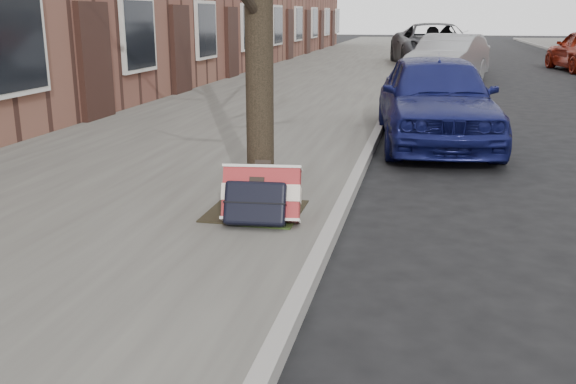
% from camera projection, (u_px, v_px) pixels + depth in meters
% --- Properties ---
extents(ground, '(120.00, 120.00, 0.00)m').
position_uv_depth(ground, '(489.00, 296.00, 4.45)').
color(ground, black).
rests_on(ground, ground).
extents(near_sidewalk, '(5.00, 70.00, 0.12)m').
position_uv_depth(near_sidewalk, '(320.00, 77.00, 19.31)').
color(near_sidewalk, '#67655D').
rests_on(near_sidewalk, ground).
extents(dirt_patch, '(0.85, 0.85, 0.02)m').
position_uv_depth(dirt_patch, '(255.00, 211.00, 5.95)').
color(dirt_patch, black).
rests_on(dirt_patch, near_sidewalk).
extents(suitcase_red, '(0.71, 0.44, 0.52)m').
position_uv_depth(suitcase_red, '(262.00, 194.00, 5.58)').
color(suitcase_red, maroon).
rests_on(suitcase_red, near_sidewalk).
extents(suitcase_navy, '(0.56, 0.35, 0.42)m').
position_uv_depth(suitcase_navy, '(256.00, 203.00, 5.49)').
color(suitcase_navy, black).
rests_on(suitcase_navy, near_sidewalk).
extents(car_near_front, '(2.04, 4.14, 1.36)m').
position_uv_depth(car_near_front, '(436.00, 99.00, 9.52)').
color(car_near_front, '#131755').
rests_on(car_near_front, ground).
extents(car_near_mid, '(2.53, 4.38, 1.36)m').
position_uv_depth(car_near_mid, '(448.00, 59.00, 17.93)').
color(car_near_mid, '#96999C').
rests_on(car_near_mid, ground).
extents(car_near_back, '(3.52, 6.09, 1.60)m').
position_uv_depth(car_near_back, '(434.00, 46.00, 23.05)').
color(car_near_back, '#343539').
rests_on(car_near_back, ground).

